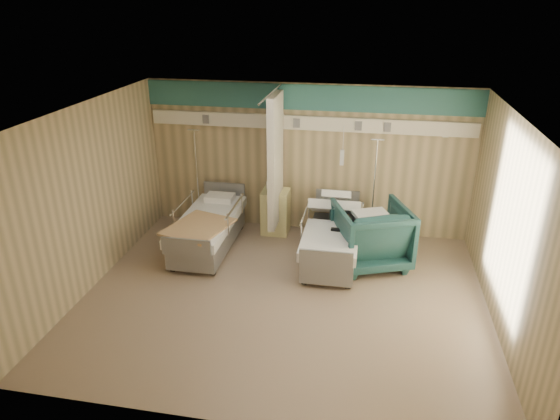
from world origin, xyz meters
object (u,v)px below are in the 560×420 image
(bed_right, at_px, (332,243))
(bedside_cabinet, at_px, (276,212))
(bed_left, at_px, (208,233))
(iv_stand_right, at_px, (371,219))
(visitor_armchair, at_px, (371,235))
(iv_stand_left, at_px, (199,207))

(bed_right, bearing_deg, bedside_cabinet, 141.95)
(bed_left, height_order, iv_stand_right, iv_stand_right)
(bed_left, bearing_deg, iv_stand_right, 18.68)
(bed_right, height_order, iv_stand_right, iv_stand_right)
(bed_right, relative_size, bedside_cabinet, 2.54)
(bedside_cabinet, bearing_deg, bed_left, -139.40)
(iv_stand_right, bearing_deg, bedside_cabinet, -177.97)
(visitor_armchair, xyz_separation_m, iv_stand_left, (-3.33, 0.92, -0.13))
(iv_stand_left, bearing_deg, iv_stand_right, 0.92)
(visitor_armchair, relative_size, iv_stand_right, 0.61)
(bedside_cabinet, relative_size, iv_stand_left, 0.44)
(bed_right, xyz_separation_m, bedside_cabinet, (-1.15, 0.90, 0.11))
(bed_right, height_order, bed_left, same)
(bed_left, height_order, iv_stand_left, iv_stand_left)
(iv_stand_left, bearing_deg, bed_right, -18.76)
(bed_left, relative_size, visitor_armchair, 1.85)
(visitor_armchair, xyz_separation_m, iv_stand_right, (0.00, 0.97, -0.14))
(iv_stand_right, height_order, iv_stand_left, iv_stand_left)
(bedside_cabinet, bearing_deg, iv_stand_right, 2.03)
(bedside_cabinet, bearing_deg, visitor_armchair, -26.81)
(bedside_cabinet, height_order, visitor_armchair, visitor_armchair)
(bed_right, bearing_deg, iv_stand_left, 161.24)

